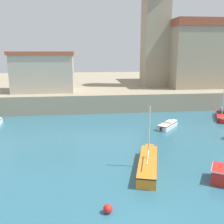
% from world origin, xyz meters
% --- Properties ---
extents(quay_seawall, '(120.00, 40.00, 2.55)m').
position_xyz_m(quay_seawall, '(0.00, 45.69, 1.27)').
color(quay_seawall, gray).
rests_on(quay_seawall, ground).
extents(sailboat_orange_0, '(2.93, 6.48, 4.61)m').
position_xyz_m(sailboat_orange_0, '(2.11, 8.08, 0.43)').
color(sailboat_orange_0, orange).
rests_on(sailboat_orange_0, ground).
extents(dinghy_white_5, '(3.17, 3.42, 0.65)m').
position_xyz_m(dinghy_white_5, '(7.01, 18.12, 0.31)').
color(dinghy_white_5, white).
rests_on(dinghy_white_5, ground).
extents(sailboat_red_6, '(3.22, 5.29, 4.15)m').
position_xyz_m(sailboat_red_6, '(15.25, 21.47, 0.40)').
color(sailboat_red_6, red).
rests_on(sailboat_red_6, ground).
extents(mooring_buoy, '(0.50, 0.50, 0.50)m').
position_xyz_m(mooring_buoy, '(-1.35, 3.11, 0.25)').
color(mooring_buoy, red).
rests_on(mooring_buoy, ground).
extents(church, '(12.83, 15.96, 17.01)m').
position_xyz_m(church, '(14.92, 36.78, 8.61)').
color(church, gray).
rests_on(church, quay_seawall).
extents(harbor_shed_mid_row, '(9.09, 6.43, 5.82)m').
position_xyz_m(harbor_shed_mid_row, '(-8.00, 30.97, 5.48)').
color(harbor_shed_mid_row, '#BCB29E').
rests_on(harbor_shed_mid_row, quay_seawall).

